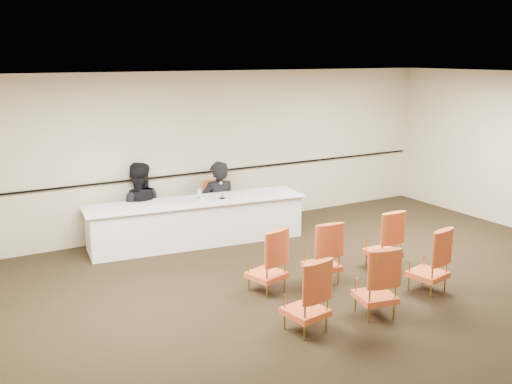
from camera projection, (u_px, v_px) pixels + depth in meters
floor at (339, 298)px, 7.91m from camera, size 10.00×10.00×0.00m
ceiling at (347, 78)px, 7.21m from camera, size 10.00×10.00×0.00m
wall_back at (212, 150)px, 10.93m from camera, size 10.00×0.04×3.00m
wall_rail at (214, 171)px, 10.99m from camera, size 9.80×0.04×0.03m
panel_table at (197, 222)px, 10.16m from camera, size 3.97×1.35×0.78m
panelist_main at (218, 210)px, 10.90m from camera, size 0.74×0.53×1.90m
panelist_main_chair at (218, 206)px, 10.88m from camera, size 0.56×0.56×0.95m
panelist_second at (139, 213)px, 10.30m from camera, size 1.09×0.97×1.86m
panelist_second_chair at (139, 214)px, 10.30m from camera, size 0.56×0.56×0.95m
papers at (218, 199)px, 10.15m from camera, size 0.33×0.26×0.00m
microphone at (222, 191)px, 10.14m from camera, size 0.17×0.23×0.29m
water_bottle at (199, 195)px, 9.99m from camera, size 0.09×0.09×0.23m
drinking_glass at (202, 199)px, 9.97m from camera, size 0.07×0.07×0.10m
coffee_cup at (237, 195)px, 10.17m from camera, size 0.11×0.11×0.13m
aud_chair_front_left at (267, 260)px, 8.02m from camera, size 0.61×0.61×0.95m
aud_chair_front_mid at (322, 251)px, 8.36m from camera, size 0.55×0.55×0.95m
aud_chair_front_right at (384, 239)px, 8.94m from camera, size 0.51×0.51×0.95m
aud_chair_back_left at (306, 294)px, 6.86m from camera, size 0.57×0.57×0.95m
aud_chair_back_mid at (376, 280)px, 7.29m from camera, size 0.60×0.60×0.95m
aud_chair_back_right at (429, 259)px, 8.05m from camera, size 0.59×0.59×0.95m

